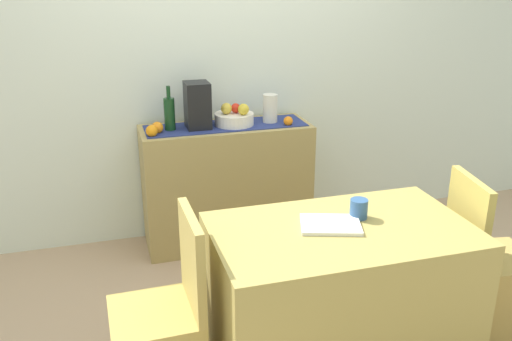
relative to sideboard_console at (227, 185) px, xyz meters
name	(u,v)px	position (x,y,z in m)	size (l,w,h in m)	color
ground_plane	(267,310)	(0.02, -0.92, -0.44)	(6.40, 6.40, 0.02)	tan
room_wall_rear	(218,50)	(0.02, 0.26, 0.92)	(6.40, 0.06, 2.70)	silver
sideboard_console	(227,185)	(0.00, 0.00, 0.00)	(1.17, 0.42, 0.87)	tan
table_runner	(226,126)	(0.00, 0.00, 0.44)	(1.10, 0.32, 0.01)	navy
fruit_bowl	(234,119)	(0.06, 0.00, 0.48)	(0.27, 0.27, 0.08)	white
apple_rear	(243,109)	(0.11, -0.06, 0.56)	(0.08, 0.08, 0.08)	gold
apple_left	(236,108)	(0.08, 0.01, 0.55)	(0.07, 0.07, 0.07)	red
apple_right	(226,109)	(0.01, 0.00, 0.56)	(0.08, 0.08, 0.08)	gold
wine_bottle	(169,114)	(-0.38, 0.00, 0.55)	(0.07, 0.07, 0.30)	#153C1B
coffee_maker	(197,106)	(-0.19, 0.00, 0.59)	(0.16, 0.18, 0.31)	black
ceramic_vase	(270,109)	(0.32, 0.00, 0.54)	(0.10, 0.10, 0.20)	silver
orange_loose_far	(157,128)	(-0.47, -0.04, 0.47)	(0.08, 0.08, 0.08)	orange
orange_loose_near_bowl	(288,121)	(0.42, -0.11, 0.47)	(0.06, 0.06, 0.06)	orange
orange_loose_end	(152,131)	(-0.51, -0.11, 0.47)	(0.08, 0.08, 0.08)	orange
dining_table	(338,295)	(0.22, -1.43, -0.06)	(1.24, 0.73, 0.74)	#AB974C
open_book	(331,225)	(0.18, -1.40, 0.31)	(0.28, 0.21, 0.02)	white
coffee_cup	(359,209)	(0.35, -1.35, 0.35)	(0.09, 0.09, 0.10)	#2E5486
chair_by_corner	(486,286)	(1.11, -1.43, -0.17)	(0.46, 0.46, 0.90)	tan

